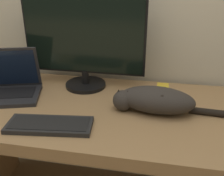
# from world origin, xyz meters

# --- Properties ---
(desk) EXTENTS (1.49, 0.74, 0.77)m
(desk) POSITION_xyz_m (0.00, 0.37, 0.61)
(desk) COLOR #A37A4C
(desk) RESTS_ON ground_plane
(monitor) EXTENTS (0.68, 0.23, 0.52)m
(monitor) POSITION_xyz_m (-0.08, 0.60, 1.04)
(monitor) COLOR black
(monitor) RESTS_ON desk
(laptop) EXTENTS (0.36, 0.32, 0.26)m
(laptop) POSITION_xyz_m (-0.44, 0.40, 0.82)
(laptop) COLOR #232326
(laptop) RESTS_ON desk
(external_keyboard) EXTENTS (0.38, 0.19, 0.02)m
(external_keyboard) POSITION_xyz_m (-0.11, 0.15, 0.78)
(external_keyboard) COLOR black
(external_keyboard) RESTS_ON desk
(cat) EXTENTS (0.52, 0.19, 0.12)m
(cat) POSITION_xyz_m (0.33, 0.37, 0.83)
(cat) COLOR #332D28
(cat) RESTS_ON desk
(small_toy) EXTENTS (0.06, 0.06, 0.06)m
(small_toy) POSITION_xyz_m (0.36, 0.56, 0.80)
(small_toy) COLOR gold
(small_toy) RESTS_ON desk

